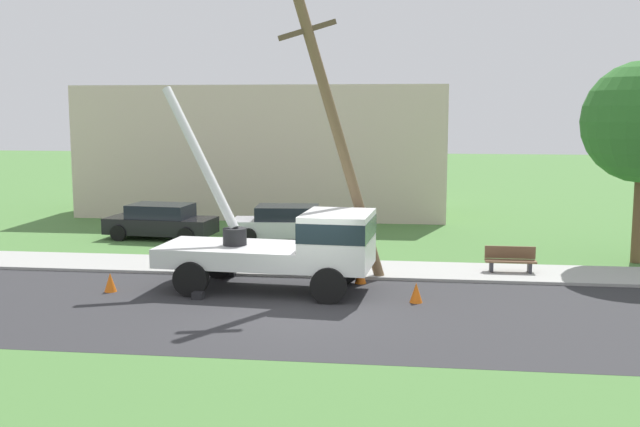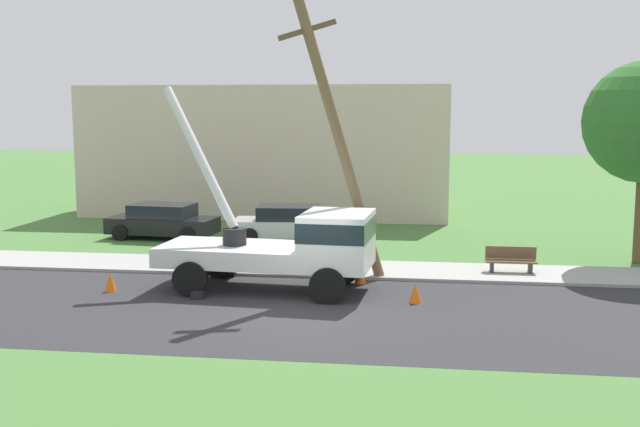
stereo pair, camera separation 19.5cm
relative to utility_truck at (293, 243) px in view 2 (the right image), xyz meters
name	(u,v)px [view 2 (the right image)]	position (x,y,z in m)	size (l,w,h in m)	color
ground_plane	(348,236)	(0.62, 9.76, -1.41)	(120.00, 120.00, 0.00)	#477538
road_asphalt	(302,312)	(0.62, -2.24, -1.40)	(80.00, 7.78, 0.01)	#2B2B2D
sidewalk_strip	(327,268)	(0.62, 2.96, -1.36)	(80.00, 2.62, 0.10)	#9E9E99
utility_truck	(293,243)	(0.00, 0.00, 0.00)	(6.74, 3.23, 5.98)	silver
leaning_utility_pole	(339,137)	(1.16, 1.37, 3.04)	(3.18, 1.69, 8.68)	brown
traffic_cone_ahead	(415,293)	(3.54, -0.91, -1.13)	(0.36, 0.36, 0.56)	orange
traffic_cone_behind	(110,282)	(-5.28, -0.79, -1.13)	(0.36, 0.36, 0.56)	orange
traffic_cone_curbside	(360,274)	(1.86, 1.18, -1.13)	(0.36, 0.36, 0.56)	orange
parked_sedan_black	(163,221)	(-6.85, 8.15, -0.70)	(4.55, 2.28, 1.42)	black
parked_sedan_silver	(289,223)	(-1.61, 8.29, -0.70)	(4.52, 2.24, 1.42)	#B7B7BF
park_bench	(511,261)	(6.54, 3.03, -0.95)	(1.60, 0.45, 0.90)	brown
lowrise_building_backdrop	(268,150)	(-4.09, 16.33, 1.79)	(18.00, 6.00, 6.40)	beige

